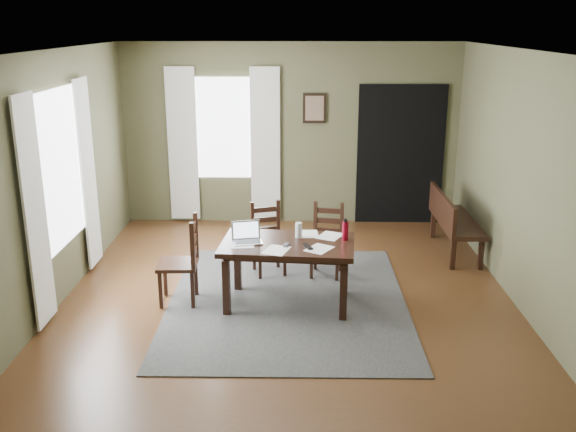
{
  "coord_description": "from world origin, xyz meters",
  "views": [
    {
      "loc": [
        0.1,
        -6.53,
        2.99
      ],
      "look_at": [
        0.0,
        0.3,
        0.9
      ],
      "focal_mm": 40.0,
      "sensor_mm": 36.0,
      "label": 1
    }
  ],
  "objects_px": {
    "chair_back_left": "(268,239)",
    "water_bottle": "(345,230)",
    "chair_back_right": "(327,241)",
    "bench": "(451,218)",
    "laptop": "(247,237)",
    "chair_end": "(182,262)",
    "dining_table": "(288,250)"
  },
  "relations": [
    {
      "from": "chair_end",
      "to": "chair_back_left",
      "type": "height_order",
      "value": "chair_end"
    },
    {
      "from": "chair_back_left",
      "to": "laptop",
      "type": "bearing_deg",
      "value": -118.42
    },
    {
      "from": "water_bottle",
      "to": "chair_end",
      "type": "bearing_deg",
      "value": -178.11
    },
    {
      "from": "chair_back_left",
      "to": "bench",
      "type": "bearing_deg",
      "value": 0.41
    },
    {
      "from": "bench",
      "to": "laptop",
      "type": "distance_m",
      "value": 3.08
    },
    {
      "from": "chair_back_left",
      "to": "bench",
      "type": "height_order",
      "value": "chair_back_left"
    },
    {
      "from": "chair_back_right",
      "to": "bench",
      "type": "relative_size",
      "value": 0.61
    },
    {
      "from": "dining_table",
      "to": "chair_end",
      "type": "distance_m",
      "value": 1.16
    },
    {
      "from": "chair_back_right",
      "to": "bench",
      "type": "distance_m",
      "value": 1.86
    },
    {
      "from": "dining_table",
      "to": "chair_back_left",
      "type": "xyz_separation_m",
      "value": [
        -0.26,
        0.93,
        -0.2
      ]
    },
    {
      "from": "laptop",
      "to": "chair_back_right",
      "type": "bearing_deg",
      "value": 30.57
    },
    {
      "from": "dining_table",
      "to": "chair_back_left",
      "type": "height_order",
      "value": "chair_back_left"
    },
    {
      "from": "chair_back_right",
      "to": "water_bottle",
      "type": "relative_size",
      "value": 3.68
    },
    {
      "from": "chair_back_right",
      "to": "laptop",
      "type": "distance_m",
      "value": 1.29
    },
    {
      "from": "chair_back_left",
      "to": "water_bottle",
      "type": "xyz_separation_m",
      "value": [
        0.87,
        -0.84,
        0.4
      ]
    },
    {
      "from": "laptop",
      "to": "water_bottle",
      "type": "bearing_deg",
      "value": -9.27
    },
    {
      "from": "chair_back_left",
      "to": "laptop",
      "type": "xyz_separation_m",
      "value": [
        -0.18,
        -0.91,
        0.34
      ]
    },
    {
      "from": "bench",
      "to": "water_bottle",
      "type": "distance_m",
      "value": 2.23
    },
    {
      "from": "dining_table",
      "to": "bench",
      "type": "height_order",
      "value": "bench"
    },
    {
      "from": "laptop",
      "to": "water_bottle",
      "type": "relative_size",
      "value": 1.5
    },
    {
      "from": "chair_end",
      "to": "water_bottle",
      "type": "xyz_separation_m",
      "value": [
        1.76,
        0.06,
        0.35
      ]
    },
    {
      "from": "chair_back_left",
      "to": "chair_back_right",
      "type": "height_order",
      "value": "chair_back_right"
    },
    {
      "from": "bench",
      "to": "laptop",
      "type": "height_order",
      "value": "laptop"
    },
    {
      "from": "laptop",
      "to": "water_bottle",
      "type": "distance_m",
      "value": 1.06
    },
    {
      "from": "water_bottle",
      "to": "laptop",
      "type": "bearing_deg",
      "value": -176.36
    },
    {
      "from": "chair_end",
      "to": "chair_back_right",
      "type": "height_order",
      "value": "chair_end"
    },
    {
      "from": "laptop",
      "to": "dining_table",
      "type": "bearing_deg",
      "value": -16.27
    },
    {
      "from": "laptop",
      "to": "bench",
      "type": "bearing_deg",
      "value": 19.72
    },
    {
      "from": "dining_table",
      "to": "water_bottle",
      "type": "xyz_separation_m",
      "value": [
        0.62,
        0.09,
        0.2
      ]
    },
    {
      "from": "dining_table",
      "to": "chair_end",
      "type": "bearing_deg",
      "value": -176.59
    },
    {
      "from": "dining_table",
      "to": "bench",
      "type": "distance_m",
      "value": 2.73
    },
    {
      "from": "chair_back_left",
      "to": "bench",
      "type": "relative_size",
      "value": 0.61
    }
  ]
}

